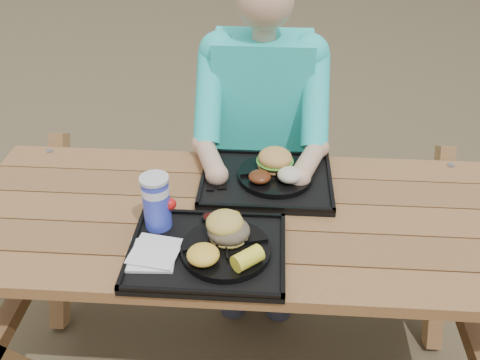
{
  "coord_description": "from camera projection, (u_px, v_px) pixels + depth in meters",
  "views": [
    {
      "loc": [
        0.09,
        -1.36,
        1.8
      ],
      "look_at": [
        0.0,
        0.0,
        0.88
      ],
      "focal_mm": 40.0,
      "sensor_mm": 36.0,
      "label": 1
    }
  ],
  "objects": [
    {
      "name": "picnic_table",
      "position": [
        240.0,
        296.0,
        1.93
      ],
      "size": [
        1.8,
        1.49,
        0.75
      ],
      "primitive_type": null,
      "color": "#999999",
      "rests_on": "ground"
    },
    {
      "name": "tray_near",
      "position": [
        207.0,
        253.0,
        1.55
      ],
      "size": [
        0.45,
        0.35,
        0.02
      ],
      "primitive_type": "cube",
      "color": "black",
      "rests_on": "picnic_table"
    },
    {
      "name": "tray_far",
      "position": [
        266.0,
        181.0,
        1.85
      ],
      "size": [
        0.45,
        0.35,
        0.02
      ],
      "primitive_type": "cube",
      "color": "black",
      "rests_on": "picnic_table"
    },
    {
      "name": "plate_near",
      "position": [
        226.0,
        250.0,
        1.53
      ],
      "size": [
        0.26,
        0.26,
        0.02
      ],
      "primitive_type": "cylinder",
      "color": "black",
      "rests_on": "tray_near"
    },
    {
      "name": "plate_far",
      "position": [
        275.0,
        175.0,
        1.85
      ],
      "size": [
        0.26,
        0.26,
        0.02
      ],
      "primitive_type": "cylinder",
      "color": "black",
      "rests_on": "tray_far"
    },
    {
      "name": "napkin_stack",
      "position": [
        151.0,
        254.0,
        1.51
      ],
      "size": [
        0.15,
        0.15,
        0.02
      ],
      "primitive_type": "cube",
      "rotation": [
        0.0,
        0.0,
        0.05
      ],
      "color": "silver",
      "rests_on": "tray_near"
    },
    {
      "name": "soda_cup",
      "position": [
        157.0,
        203.0,
        1.59
      ],
      "size": [
        0.08,
        0.08,
        0.17
      ],
      "primitive_type": "cylinder",
      "color": "#1B2BCB",
      "rests_on": "tray_near"
    },
    {
      "name": "condiment_bbq",
      "position": [
        210.0,
        220.0,
        1.63
      ],
      "size": [
        0.05,
        0.05,
        0.03
      ],
      "primitive_type": "cylinder",
      "color": "black",
      "rests_on": "tray_near"
    },
    {
      "name": "condiment_mustard",
      "position": [
        234.0,
        218.0,
        1.64
      ],
      "size": [
        0.05,
        0.05,
        0.03
      ],
      "primitive_type": "cylinder",
      "color": "gold",
      "rests_on": "tray_near"
    },
    {
      "name": "sandwich",
      "position": [
        229.0,
        221.0,
        1.52
      ],
      "size": [
        0.12,
        0.12,
        0.12
      ],
      "primitive_type": null,
      "color": "gold",
      "rests_on": "plate_near"
    },
    {
      "name": "mac_cheese",
      "position": [
        203.0,
        255.0,
        1.46
      ],
      "size": [
        0.09,
        0.09,
        0.05
      ],
      "primitive_type": "ellipsoid",
      "color": "yellow",
      "rests_on": "plate_near"
    },
    {
      "name": "corn_cob",
      "position": [
        248.0,
        258.0,
        1.45
      ],
      "size": [
        0.12,
        0.12,
        0.05
      ],
      "primitive_type": null,
      "rotation": [
        0.0,
        0.0,
        0.73
      ],
      "color": "#FFF235",
      "rests_on": "plate_near"
    },
    {
      "name": "cutlery_far",
      "position": [
        221.0,
        175.0,
        1.86
      ],
      "size": [
        0.06,
        0.18,
        0.01
      ],
      "primitive_type": "cube",
      "rotation": [
        0.0,
        0.0,
        0.15
      ],
      "color": "black",
      "rests_on": "tray_far"
    },
    {
      "name": "burger",
      "position": [
        275.0,
        154.0,
        1.84
      ],
      "size": [
        0.12,
        0.12,
        0.11
      ],
      "primitive_type": null,
      "color": "#C99247",
      "rests_on": "plate_far"
    },
    {
      "name": "baked_beans",
      "position": [
        260.0,
        177.0,
        1.79
      ],
      "size": [
        0.08,
        0.08,
        0.03
      ],
      "primitive_type": "ellipsoid",
      "color": "#562611",
      "rests_on": "plate_far"
    },
    {
      "name": "potato_salad",
      "position": [
        290.0,
        175.0,
        1.79
      ],
      "size": [
        0.08,
        0.08,
        0.05
      ],
      "primitive_type": "ellipsoid",
      "color": "beige",
      "rests_on": "plate_far"
    },
    {
      "name": "diner",
      "position": [
        261.0,
        152.0,
        2.25
      ],
      "size": [
        0.48,
        0.84,
        1.28
      ],
      "primitive_type": null,
      "color": "#189FA8",
      "rests_on": "ground"
    }
  ]
}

